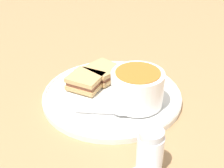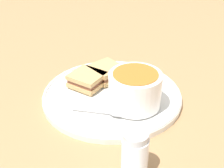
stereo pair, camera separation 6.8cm
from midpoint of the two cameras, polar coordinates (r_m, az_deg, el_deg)
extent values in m
plane|color=#9E754C|center=(0.70, 2.78, -2.72)|extent=(2.40, 2.40, 0.00)
cylinder|color=white|center=(0.69, 2.79, -2.28)|extent=(0.31, 0.31, 0.01)
torus|color=white|center=(0.69, 2.81, -1.73)|extent=(0.30, 0.30, 0.01)
cylinder|color=white|center=(0.65, 7.09, -3.49)|extent=(0.06, 0.06, 0.01)
cylinder|color=white|center=(0.63, 7.27, -1.09)|extent=(0.11, 0.11, 0.07)
cylinder|color=orange|center=(0.62, 7.48, 1.60)|extent=(0.09, 0.09, 0.01)
cube|color=silver|center=(0.63, -0.76, -4.98)|extent=(0.08, 0.04, 0.00)
ellipsoid|color=silver|center=(0.62, 4.13, -5.35)|extent=(0.04, 0.04, 0.01)
cube|color=tan|center=(0.74, 1.55, 1.53)|extent=(0.08, 0.08, 0.01)
cube|color=brown|center=(0.74, 1.56, 2.18)|extent=(0.08, 0.07, 0.01)
cube|color=tan|center=(0.73, 1.57, 2.84)|extent=(0.08, 0.08, 0.01)
cube|color=tan|center=(0.71, -1.83, 0.10)|extent=(0.08, 0.07, 0.01)
cube|color=brown|center=(0.70, -1.85, 0.77)|extent=(0.07, 0.07, 0.01)
cube|color=tan|center=(0.70, -1.86, 1.44)|extent=(0.08, 0.07, 0.01)
cylinder|color=silver|center=(0.51, 8.06, -12.97)|extent=(0.04, 0.04, 0.07)
cylinder|color=#B7B7BC|center=(0.49, 8.40, -9.60)|extent=(0.04, 0.04, 0.01)
camera|label=1|loc=(0.03, -87.14, 1.73)|focal=50.00mm
camera|label=2|loc=(0.03, 92.86, -1.73)|focal=50.00mm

